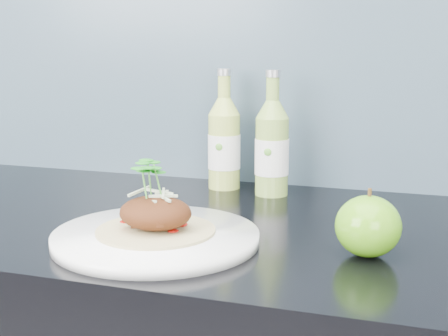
{
  "coord_description": "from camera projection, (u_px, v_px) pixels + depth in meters",
  "views": [
    {
      "loc": [
        0.27,
        0.8,
        1.17
      ],
      "look_at": [
        0.0,
        1.62,
        1.0
      ],
      "focal_mm": 50.0,
      "sensor_mm": 36.0,
      "label": 1
    }
  ],
  "objects": [
    {
      "name": "cider_bottle_left",
      "position": [
        224.0,
        143.0,
        1.19
      ],
      "size": [
        0.08,
        0.08,
        0.23
      ],
      "rotation": [
        0.0,
        0.0,
        0.35
      ],
      "color": "#ACC251",
      "rests_on": "kitchen_counter"
    },
    {
      "name": "dinner_plate",
      "position": [
        156.0,
        237.0,
        0.87
      ],
      "size": [
        0.38,
        0.38,
        0.02
      ],
      "color": "white",
      "rests_on": "kitchen_counter"
    },
    {
      "name": "cider_bottle_right",
      "position": [
        272.0,
        148.0,
        1.13
      ],
      "size": [
        0.06,
        0.06,
        0.23
      ],
      "rotation": [
        0.0,
        0.0,
        0.0
      ],
      "color": "#86AC47",
      "rests_on": "kitchen_counter"
    },
    {
      "name": "subway_backsplash",
      "position": [
        284.0,
        2.0,
        1.17
      ],
      "size": [
        4.0,
        0.02,
        0.7
      ],
      "primitive_type": "cube",
      "color": "#7095B0",
      "rests_on": "kitchen_counter"
    },
    {
      "name": "pork_taco",
      "position": [
        155.0,
        211.0,
        0.86
      ],
      "size": [
        0.17,
        0.17,
        0.1
      ],
      "color": "tan",
      "rests_on": "dinner_plate"
    },
    {
      "name": "green_apple",
      "position": [
        368.0,
        226.0,
        0.81
      ],
      "size": [
        0.1,
        0.1,
        0.09
      ],
      "rotation": [
        0.0,
        0.0,
        0.17
      ],
      "color": "#509310",
      "rests_on": "kitchen_counter"
    }
  ]
}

